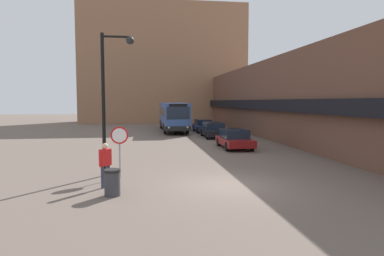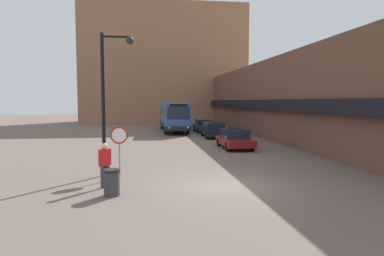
% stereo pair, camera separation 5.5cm
% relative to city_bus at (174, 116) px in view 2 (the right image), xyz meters
% --- Properties ---
extents(ground_plane, '(160.00, 160.00, 0.00)m').
position_rel_city_bus_xyz_m(ground_plane, '(-0.06, -25.43, -1.74)').
color(ground_plane, '#66564C').
extents(building_row_right, '(5.50, 60.00, 7.06)m').
position_rel_city_bus_xyz_m(building_row_right, '(9.91, -1.43, 1.78)').
color(building_row_right, brown).
rests_on(building_row_right, ground_plane).
extents(building_backdrop_far, '(26.00, 8.00, 18.58)m').
position_rel_city_bus_xyz_m(building_backdrop_far, '(-0.06, 17.76, 7.55)').
color(building_backdrop_far, '#996B4C').
rests_on(building_backdrop_far, ground_plane).
extents(city_bus, '(2.55, 11.89, 3.16)m').
position_rel_city_bus_xyz_m(city_bus, '(0.00, 0.00, 0.00)').
color(city_bus, '#335193').
rests_on(city_bus, ground_plane).
extents(parked_car_front, '(1.94, 4.32, 1.36)m').
position_rel_city_bus_xyz_m(parked_car_front, '(3.14, -14.90, -1.05)').
color(parked_car_front, maroon).
rests_on(parked_car_front, ground_plane).
extents(parked_car_middle, '(1.91, 4.53, 1.38)m').
position_rel_city_bus_xyz_m(parked_car_middle, '(3.14, -7.40, -1.05)').
color(parked_car_middle, black).
rests_on(parked_car_middle, ground_plane).
extents(parked_car_back, '(1.79, 4.75, 1.39)m').
position_rel_city_bus_xyz_m(parked_car_back, '(3.14, -1.73, -1.04)').
color(parked_car_back, navy).
rests_on(parked_car_back, ground_plane).
extents(stop_sign, '(0.76, 0.08, 2.25)m').
position_rel_city_bus_xyz_m(stop_sign, '(-4.32, -23.41, -0.11)').
color(stop_sign, gray).
rests_on(stop_sign, ground_plane).
extents(street_lamp, '(1.46, 0.36, 6.35)m').
position_rel_city_bus_xyz_m(street_lamp, '(-4.74, -22.93, 2.19)').
color(street_lamp, black).
rests_on(street_lamp, ground_plane).
extents(pedestrian, '(0.47, 0.49, 1.74)m').
position_rel_city_bus_xyz_m(pedestrian, '(-4.75, -25.09, -0.69)').
color(pedestrian, '#333851').
rests_on(pedestrian, ground_plane).
extents(trash_bin, '(0.59, 0.59, 0.95)m').
position_rel_city_bus_xyz_m(trash_bin, '(-4.38, -26.33, -1.26)').
color(trash_bin, '#38383D').
rests_on(trash_bin, ground_plane).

